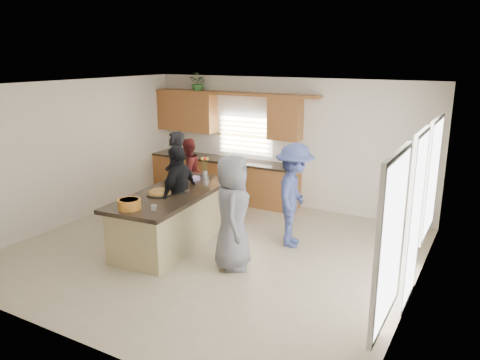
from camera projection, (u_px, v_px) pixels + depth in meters
The scene contains 18 objects.
floor at pixel (213, 251), 8.04m from camera, with size 6.50×6.50×0.00m, color #C0AE8F.
room_shell at pixel (211, 142), 7.55m from camera, with size 6.52×6.02×2.81m.
back_cabinetry at pixel (222, 160), 10.80m from camera, with size 4.08×0.66×2.46m.
right_wall_glazing at pixel (415, 208), 6.05m from camera, with size 0.06×4.00×2.25m.
island at pixel (174, 219), 8.28m from camera, with size 1.39×2.79×0.95m.
platter_front at pixel (159, 193), 7.97m from camera, with size 0.44×0.44×0.18m.
platter_mid at pixel (177, 189), 8.19m from camera, with size 0.40×0.40×0.16m.
platter_back at pixel (176, 182), 8.70m from camera, with size 0.41×0.41×0.17m.
salad_bowl at pixel (129, 204), 7.22m from camera, with size 0.36×0.36×0.16m.
clear_cup at pixel (154, 208), 7.17m from camera, with size 0.09×0.09×0.09m, color white.
plate_stack at pixel (194, 178), 8.94m from camera, with size 0.24×0.24×0.06m, color #AB87C4.
flower_vase at pixel (205, 167), 9.00m from camera, with size 0.14×0.14×0.41m.
potted_plant at pixel (198, 83), 10.75m from camera, with size 0.43×0.37×0.48m, color #306528.
woman_left_back at pixel (176, 174), 9.61m from camera, with size 0.65×0.42×1.77m, color black.
woman_left_mid at pixel (188, 171), 10.43m from camera, with size 0.72×0.56×1.48m, color #561A1A.
woman_left_front at pixel (179, 194), 8.22m from camera, with size 1.04×0.43×1.77m, color black.
woman_right_back at pixel (294, 195), 8.07m from camera, with size 1.18×0.68×1.82m, color #39447C.
woman_right_front at pixel (233, 212), 7.22m from camera, with size 0.89×0.58×1.81m, color slate.
Camera 1 is at (4.07, -6.26, 3.27)m, focal length 35.00 mm.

